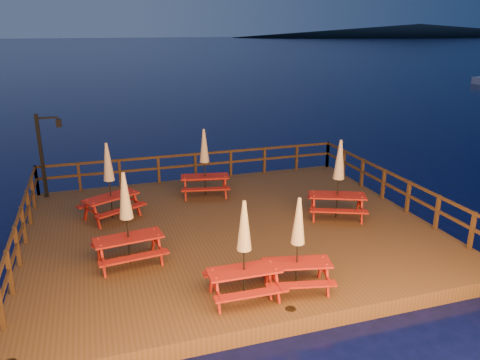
{
  "coord_description": "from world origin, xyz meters",
  "views": [
    {
      "loc": [
        -3.73,
        -12.63,
        6.28
      ],
      "look_at": [
        0.5,
        0.6,
        1.67
      ],
      "focal_mm": 35.0,
      "sensor_mm": 36.0,
      "label": 1
    }
  ],
  "objects_px": {
    "picnic_table_0": "(109,180)",
    "picnic_table_1": "(298,243)",
    "picnic_table_2": "(338,178)",
    "lamp_post": "(45,148)"
  },
  "relations": [
    {
      "from": "picnic_table_0",
      "to": "picnic_table_1",
      "type": "bearing_deg",
      "value": -83.71
    },
    {
      "from": "lamp_post",
      "to": "picnic_table_2",
      "type": "distance_m",
      "value": 10.1
    },
    {
      "from": "picnic_table_0",
      "to": "picnic_table_1",
      "type": "xyz_separation_m",
      "value": [
        3.86,
        -5.67,
        -0.1
      ]
    },
    {
      "from": "picnic_table_1",
      "to": "picnic_table_2",
      "type": "distance_m",
      "value": 4.64
    },
    {
      "from": "picnic_table_0",
      "to": "picnic_table_2",
      "type": "xyz_separation_m",
      "value": [
        6.86,
        -2.13,
        0.04
      ]
    },
    {
      "from": "picnic_table_1",
      "to": "picnic_table_0",
      "type": "bearing_deg",
      "value": 136.57
    },
    {
      "from": "lamp_post",
      "to": "picnic_table_2",
      "type": "bearing_deg",
      "value": -28.78
    },
    {
      "from": "picnic_table_0",
      "to": "picnic_table_2",
      "type": "bearing_deg",
      "value": -45.2
    },
    {
      "from": "picnic_table_1",
      "to": "picnic_table_2",
      "type": "height_order",
      "value": "picnic_table_2"
    },
    {
      "from": "lamp_post",
      "to": "picnic_table_2",
      "type": "xyz_separation_m",
      "value": [
        8.85,
        -4.86,
        -0.47
      ]
    }
  ]
}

